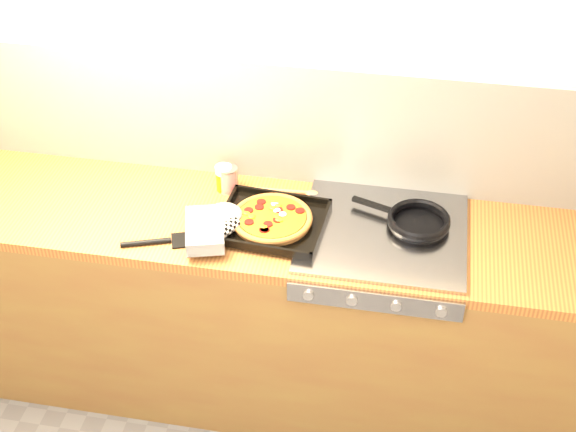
% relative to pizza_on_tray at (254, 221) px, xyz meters
% --- Properties ---
extents(room_shell, '(3.20, 3.20, 3.20)m').
position_rel_pizza_on_tray_xyz_m(room_shell, '(0.02, 0.35, 0.21)').
color(room_shell, white).
rests_on(room_shell, ground).
extents(counter_run, '(3.20, 0.62, 0.90)m').
position_rel_pizza_on_tray_xyz_m(counter_run, '(0.02, 0.06, -0.49)').
color(counter_run, brown).
rests_on(counter_run, ground).
extents(stovetop, '(0.60, 0.56, 0.02)m').
position_rel_pizza_on_tray_xyz_m(stovetop, '(0.47, 0.06, -0.04)').
color(stovetop, gray).
rests_on(stovetop, counter_run).
extents(pizza_on_tray, '(0.52, 0.43, 0.06)m').
position_rel_pizza_on_tray_xyz_m(pizza_on_tray, '(0.00, 0.00, 0.00)').
color(pizza_on_tray, black).
rests_on(pizza_on_tray, stovetop).
extents(frying_pan, '(0.40, 0.29, 0.04)m').
position_rel_pizza_on_tray_xyz_m(frying_pan, '(0.59, 0.12, -0.01)').
color(frying_pan, black).
rests_on(frying_pan, stovetop).
extents(tomato_can, '(0.09, 0.09, 0.11)m').
position_rel_pizza_on_tray_xyz_m(tomato_can, '(-0.15, 0.23, 0.01)').
color(tomato_can, '#A10D11').
rests_on(tomato_can, counter_run).
extents(juice_glass, '(0.08, 0.08, 0.11)m').
position_rel_pizza_on_tray_xyz_m(juice_glass, '(-0.17, 0.23, 0.01)').
color(juice_glass, '#CB650B').
rests_on(juice_glass, counter_run).
extents(wooden_spoon, '(0.30, 0.04, 0.02)m').
position_rel_pizza_on_tray_xyz_m(wooden_spoon, '(0.08, 0.25, -0.03)').
color(wooden_spoon, '#9F6A43').
rests_on(wooden_spoon, counter_run).
extents(black_spatula, '(0.28, 0.14, 0.02)m').
position_rel_pizza_on_tray_xyz_m(black_spatula, '(-0.31, -0.13, -0.03)').
color(black_spatula, black).
rests_on(black_spatula, counter_run).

